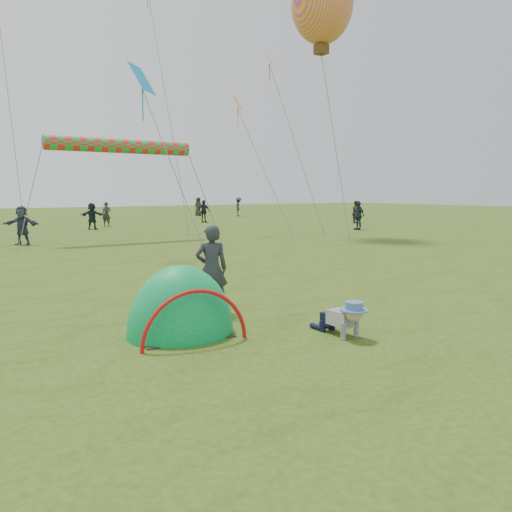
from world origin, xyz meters
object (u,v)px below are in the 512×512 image
standing_adult (212,269)px  balloon_kite (322,9)px  crawling_toddler (344,317)px  popup_tent (181,334)px

standing_adult → balloon_kite: 20.67m
crawling_toddler → standing_adult: 2.76m
popup_tent → balloon_kite: 22.42m
crawling_toddler → standing_adult: standing_adult is taller
crawling_toddler → balloon_kite: balloon_kite is taller
standing_adult → crawling_toddler: bearing=131.9°
balloon_kite → popup_tent: bearing=-137.0°
popup_tent → standing_adult: size_ratio=1.36×
popup_tent → standing_adult: 1.75m
crawling_toddler → balloon_kite: bearing=49.3°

